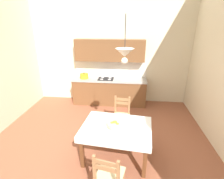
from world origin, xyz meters
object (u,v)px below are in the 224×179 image
kitchen_cabinetry (109,80)px  dining_table (116,131)px  dining_chair_kitchen_side (121,116)px  fruit_bowl (115,125)px  dining_chair_camera_side (109,176)px  pendant_lamp (125,53)px

kitchen_cabinetry → dining_table: (0.45, -2.63, -0.22)m
dining_chair_kitchen_side → fruit_bowl: size_ratio=3.10×
kitchen_cabinetry → dining_chair_kitchen_side: bearing=-73.3°
dining_chair_kitchen_side → dining_chair_camera_side: bearing=-92.9°
pendant_lamp → fruit_bowl: bearing=-148.5°
dining_table → fruit_bowl: bearing=-134.1°
kitchen_cabinetry → fruit_bowl: bearing=-81.1°
kitchen_cabinetry → pendant_lamp: 2.95m
dining_chair_kitchen_side → pendant_lamp: (0.07, -0.89, 1.75)m
dining_chair_kitchen_side → kitchen_cabinetry: bearing=106.7°
dining_chair_camera_side → dining_chair_kitchen_side: size_ratio=1.00×
kitchen_cabinetry → dining_chair_kitchen_side: 1.79m
fruit_bowl → kitchen_cabinetry: bearing=98.9°
dining_table → kitchen_cabinetry: bearing=99.7°
dining_table → dining_chair_kitchen_side: size_ratio=1.58×
dining_chair_kitchen_side → fruit_bowl: 1.06m
dining_chair_camera_side → pendant_lamp: bearing=80.6°
kitchen_cabinetry → dining_table: bearing=-80.3°
fruit_bowl → dining_chair_kitchen_side: bearing=85.0°
dining_table → pendant_lamp: pendant_lamp is taller
kitchen_cabinetry → dining_chair_kitchen_side: size_ratio=2.71×
dining_chair_camera_side → fruit_bowl: dining_chair_camera_side is taller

